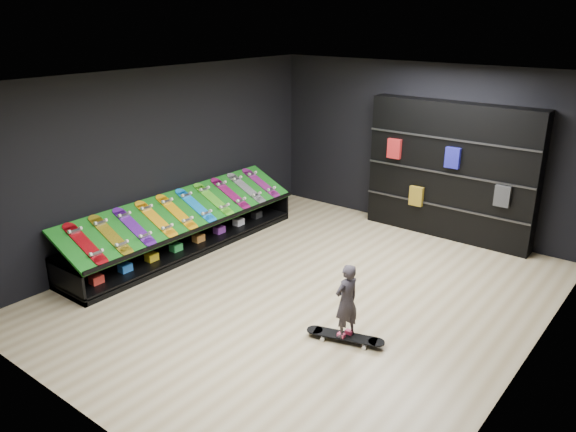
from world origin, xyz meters
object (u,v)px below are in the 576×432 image
Objects in this scene: back_shelving at (450,171)px; floor_skateboard at (345,338)px; display_rack at (186,235)px; child at (346,315)px.

back_shelving reaches higher than floor_skateboard.
back_shelving is 4.27m from floor_skateboard.
floor_skateboard is at bearing -11.61° from display_rack.
display_rack is 3.77m from floor_skateboard.
display_rack is 4.59× the size of floor_skateboard.
back_shelving is 4.19m from child.
child is at bearing -83.24° from back_shelving.
floor_skateboard is at bearing -83.24° from back_shelving.
back_shelving reaches higher than child.
back_shelving is (3.21, 3.32, 0.95)m from display_rack.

